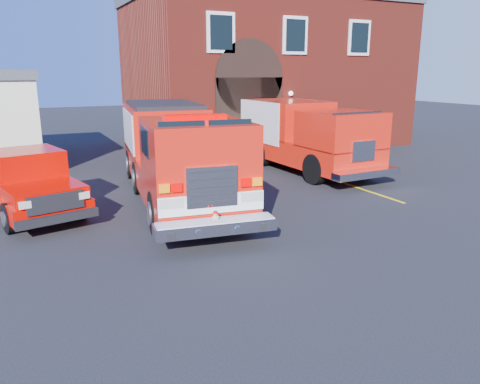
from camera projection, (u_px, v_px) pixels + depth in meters
name	position (u px, v px, depth m)	size (l,w,h in m)	color
ground	(222.00, 227.00, 13.33)	(100.00, 100.00, 0.00)	black
parking_stripe_near	(374.00, 193.00, 16.96)	(0.12, 3.00, 0.01)	yellow
parking_stripe_mid	(325.00, 177.00, 19.57)	(0.12, 3.00, 0.01)	yellow
parking_stripe_far	(287.00, 164.00, 22.18)	(0.12, 3.00, 0.01)	yellow
fire_station	(263.00, 72.00, 28.24)	(15.20, 10.20, 8.45)	maroon
fire_engine	(176.00, 152.00, 15.87)	(4.27, 10.57, 3.16)	black
pickup_truck	(24.00, 182.00, 14.62)	(3.47, 6.38, 1.98)	black
secondary_truck	(296.00, 132.00, 21.14)	(3.13, 9.29, 2.99)	black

